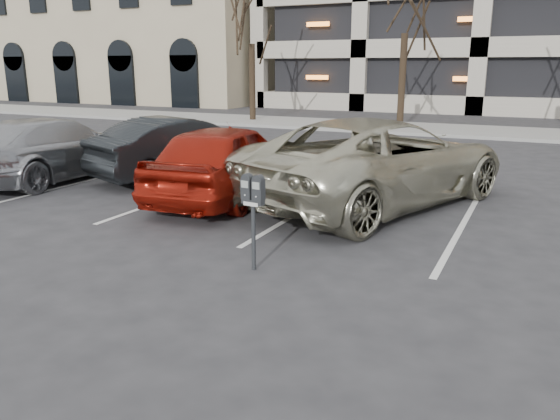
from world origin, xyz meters
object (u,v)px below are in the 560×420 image
object	(u,v)px
car_red	(226,161)
car_silver	(53,148)
parking_meter	(253,199)
car_dark	(182,147)
suv_silver	(378,161)

from	to	relation	value
car_red	car_silver	xyz separation A→B (m)	(-4.67, -0.10, -0.04)
parking_meter	car_dark	size ratio (longest dim) A/B	0.29
car_red	suv_silver	bearing A→B (deg)	-169.63
parking_meter	car_silver	xyz separation A→B (m)	(-7.06, 3.20, -0.24)
parking_meter	suv_silver	bearing A→B (deg)	89.86
suv_silver	car_silver	bearing A→B (deg)	28.39
car_red	car_silver	distance (m)	4.67
car_red	car_silver	bearing A→B (deg)	-5.59
suv_silver	car_silver	xyz separation A→B (m)	(-7.51, -0.98, -0.11)
suv_silver	car_red	distance (m)	2.98
suv_silver	car_dark	size ratio (longest dim) A/B	1.50
parking_meter	car_red	distance (m)	4.08
suv_silver	car_silver	size ratio (longest dim) A/B	1.32
car_red	car_silver	world-z (taller)	car_red
car_dark	car_silver	distance (m)	3.00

